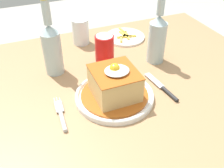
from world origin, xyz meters
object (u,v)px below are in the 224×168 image
object	(u,v)px
drinking_glass	(81,33)
side_plate_fries	(125,37)
soda_can	(105,52)
beer_bottle_clear	(52,47)
knife	(165,90)
main_plate	(114,96)
fork	(62,116)
beer_bottle_clear_far	(157,37)

from	to	relation	value
drinking_glass	side_plate_fries	distance (m)	0.19
soda_can	beer_bottle_clear	world-z (taller)	beer_bottle_clear
beer_bottle_clear	knife	bearing A→B (deg)	-39.12
main_plate	knife	world-z (taller)	main_plate
drinking_glass	fork	bearing A→B (deg)	-114.11
soda_can	side_plate_fries	size ratio (longest dim) A/B	0.73
fork	side_plate_fries	world-z (taller)	side_plate_fries
knife	soda_can	xyz separation A→B (m)	(-0.13, 0.21, 0.06)
main_plate	side_plate_fries	bearing A→B (deg)	60.86
drinking_glass	side_plate_fries	bearing A→B (deg)	-8.35
soda_can	side_plate_fries	bearing A→B (deg)	47.87
drinking_glass	beer_bottle_clear	bearing A→B (deg)	-130.81
beer_bottle_clear_far	knife	bearing A→B (deg)	-109.68
soda_can	beer_bottle_clear_far	xyz separation A→B (m)	(0.19, -0.03, 0.04)
knife	fork	bearing A→B (deg)	178.80
fork	soda_can	bearing A→B (deg)	43.94
main_plate	beer_bottle_clear_far	distance (m)	0.28
beer_bottle_clear_far	soda_can	bearing A→B (deg)	170.56
fork	soda_can	world-z (taller)	soda_can
main_plate	soda_can	xyz separation A→B (m)	(0.04, 0.18, 0.05)
drinking_glass	side_plate_fries	xyz separation A→B (m)	(0.19, -0.03, -0.04)
knife	soda_can	size ratio (longest dim) A/B	1.34
fork	knife	size ratio (longest dim) A/B	0.85
side_plate_fries	drinking_glass	bearing A→B (deg)	171.65
main_plate	beer_bottle_clear	xyz separation A→B (m)	(-0.14, 0.21, 0.09)
beer_bottle_clear_far	side_plate_fries	bearing A→B (deg)	97.34
fork	soda_can	xyz separation A→B (m)	(0.21, 0.20, 0.06)
soda_can	side_plate_fries	xyz separation A→B (m)	(0.16, 0.18, -0.06)
beer_bottle_clear	beer_bottle_clear_far	world-z (taller)	same
knife	drinking_glass	world-z (taller)	drinking_glass
beer_bottle_clear_far	side_plate_fries	world-z (taller)	beer_bottle_clear_far
beer_bottle_clear	drinking_glass	xyz separation A→B (m)	(0.15, 0.17, -0.05)
main_plate	fork	bearing A→B (deg)	-171.98
main_plate	beer_bottle_clear	bearing A→B (deg)	122.87
side_plate_fries	main_plate	bearing A→B (deg)	-119.14
knife	side_plate_fries	world-z (taller)	side_plate_fries
soda_can	drinking_glass	distance (m)	0.21
main_plate	soda_can	size ratio (longest dim) A/B	1.97
beer_bottle_clear	side_plate_fries	bearing A→B (deg)	23.13
main_plate	drinking_glass	xyz separation A→B (m)	(0.01, 0.38, 0.04)
beer_bottle_clear	drinking_glass	world-z (taller)	beer_bottle_clear
beer_bottle_clear	side_plate_fries	distance (m)	0.38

